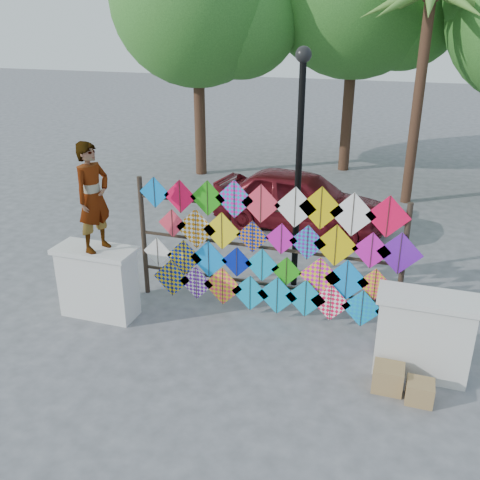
# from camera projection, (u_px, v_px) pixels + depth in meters

# --- Properties ---
(ground) EXTENTS (80.00, 80.00, 0.00)m
(ground) POSITION_uv_depth(u_px,v_px,m) (249.00, 334.00, 8.94)
(ground) COLOR gray
(ground) RESTS_ON ground
(parapet_left) EXTENTS (1.40, 0.65, 1.28)m
(parapet_left) POSITION_uv_depth(u_px,v_px,m) (98.00, 281.00, 9.29)
(parapet_left) COLOR white
(parapet_left) RESTS_ON ground
(parapet_right) EXTENTS (1.40, 0.65, 1.28)m
(parapet_right) POSITION_uv_depth(u_px,v_px,m) (423.00, 335.00, 7.73)
(parapet_right) COLOR white
(parapet_right) RESTS_ON ground
(kite_rack) EXTENTS (4.94, 0.24, 2.45)m
(kite_rack) POSITION_uv_depth(u_px,v_px,m) (269.00, 252.00, 9.06)
(kite_rack) COLOR #2D2219
(kite_rack) RESTS_ON ground
(tree_west) EXTENTS (5.85, 5.20, 8.01)m
(tree_west) POSITION_uv_depth(u_px,v_px,m) (200.00, 0.00, 16.04)
(tree_west) COLOR #4F3222
(tree_west) RESTS_ON ground
(palm_tree) EXTENTS (3.62, 3.62, 5.83)m
(palm_tree) POSITION_uv_depth(u_px,v_px,m) (429.00, 15.00, 13.40)
(palm_tree) COLOR #4F3222
(palm_tree) RESTS_ON ground
(vendor_woman) EXTENTS (0.59, 0.75, 1.83)m
(vendor_woman) POSITION_uv_depth(u_px,v_px,m) (93.00, 197.00, 8.67)
(vendor_woman) COLOR #99999E
(vendor_woman) RESTS_ON parapet_left
(sedan) EXTENTS (4.55, 2.34, 1.48)m
(sedan) POSITION_uv_depth(u_px,v_px,m) (299.00, 200.00, 13.15)
(sedan) COLOR maroon
(sedan) RESTS_ON ground
(lamppost) EXTENTS (0.28, 0.28, 4.46)m
(lamppost) POSITION_uv_depth(u_px,v_px,m) (299.00, 150.00, 9.56)
(lamppost) COLOR black
(lamppost) RESTS_ON ground
(cardboard_box_near) EXTENTS (0.42, 0.37, 0.37)m
(cardboard_box_near) POSITION_uv_depth(u_px,v_px,m) (388.00, 378.00, 7.55)
(cardboard_box_near) COLOR #A68C50
(cardboard_box_near) RESTS_ON ground
(cardboard_box_far) EXTENTS (0.37, 0.34, 0.31)m
(cardboard_box_far) POSITION_uv_depth(u_px,v_px,m) (420.00, 392.00, 7.32)
(cardboard_box_far) COLOR #A68C50
(cardboard_box_far) RESTS_ON ground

